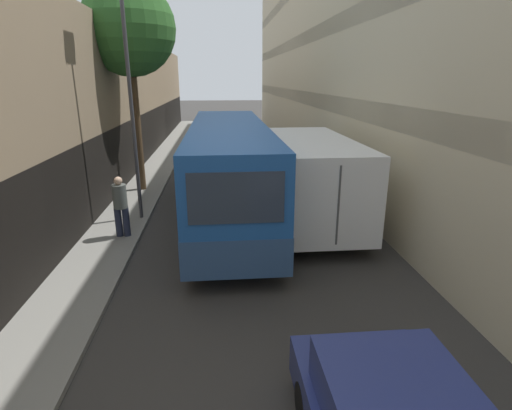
{
  "coord_description": "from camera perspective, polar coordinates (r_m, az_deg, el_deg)",
  "views": [
    {
      "loc": [
        -0.88,
        0.02,
        4.57
      ],
      "look_at": [
        -0.03,
        9.33,
        1.6
      ],
      "focal_mm": 28.0,
      "sensor_mm": 36.0,
      "label": 1
    }
  ],
  "objects": [
    {
      "name": "sidewalk_left",
      "position": [
        15.99,
        -16.85,
        0.45
      ],
      "size": [
        1.69,
        60.0,
        0.11
      ],
      "color": "gray",
      "rests_on": "ground_plane"
    },
    {
      "name": "ground_plane",
      "position": [
        15.69,
        -1.79,
        0.69
      ],
      "size": [
        150.0,
        150.0,
        0.0
      ],
      "primitive_type": "plane",
      "color": "#33302D"
    },
    {
      "name": "building_right_apartment",
      "position": [
        16.31,
        18.07,
        25.62
      ],
      "size": [
        2.4,
        60.0,
        14.17
      ],
      "color": "beige",
      "rests_on": "ground_plane"
    },
    {
      "name": "pedestrian",
      "position": [
        12.21,
        -18.78,
        0.05
      ],
      "size": [
        0.42,
        0.4,
        1.8
      ],
      "color": "#23283D",
      "rests_on": "sidewalk_left"
    },
    {
      "name": "bus",
      "position": [
        13.62,
        -3.85,
        5.26
      ],
      "size": [
        2.45,
        11.17,
        3.14
      ],
      "color": "#1E519E",
      "rests_on": "ground_plane"
    },
    {
      "name": "street_lamp",
      "position": [
        13.28,
        -18.1,
        20.75
      ],
      "size": [
        0.36,
        0.8,
        7.93
      ],
      "color": "#38383D",
      "rests_on": "sidewalk_left"
    },
    {
      "name": "panel_van",
      "position": [
        25.41,
        -6.89,
        9.61
      ],
      "size": [
        1.82,
        4.62,
        1.92
      ],
      "color": "silver",
      "rests_on": "ground_plane"
    },
    {
      "name": "street_tree_left",
      "position": [
        17.07,
        -17.71,
        22.81
      ],
      "size": [
        3.52,
        3.52,
        8.02
      ],
      "color": "#4C3823",
      "rests_on": "sidewalk_left"
    },
    {
      "name": "building_left_shopfront",
      "position": [
        15.94,
        -24.8,
        10.7
      ],
      "size": [
        2.4,
        60.0,
        6.79
      ],
      "color": "#847056",
      "rests_on": "ground_plane"
    },
    {
      "name": "box_truck",
      "position": [
        13.73,
        6.9,
        4.68
      ],
      "size": [
        2.41,
        8.54,
        2.79
      ],
      "color": "silver",
      "rests_on": "ground_plane"
    }
  ]
}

